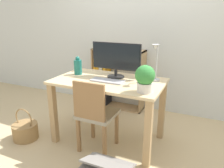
{
  "coord_description": "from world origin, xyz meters",
  "views": [
    {
      "loc": [
        1.04,
        -2.18,
        1.51
      ],
      "look_at": [
        0.0,
        0.1,
        0.7
      ],
      "focal_mm": 35.0,
      "sensor_mm": 36.0,
      "label": 1
    }
  ],
  "objects_px": {
    "bookshelf": "(109,80)",
    "monitor": "(116,58)",
    "vase": "(78,66)",
    "chair": "(95,113)",
    "basket": "(25,130)",
    "desk_lamp": "(156,59)",
    "keyboard": "(107,81)",
    "potted_plant": "(145,78)"
  },
  "relations": [
    {
      "from": "chair",
      "to": "basket",
      "type": "bearing_deg",
      "value": -168.83
    },
    {
      "from": "desk_lamp",
      "to": "chair",
      "type": "relative_size",
      "value": 0.5
    },
    {
      "from": "basket",
      "to": "monitor",
      "type": "bearing_deg",
      "value": 29.67
    },
    {
      "from": "monitor",
      "to": "basket",
      "type": "xyz_separation_m",
      "value": [
        -0.99,
        -0.57,
        -0.9
      ]
    },
    {
      "from": "monitor",
      "to": "desk_lamp",
      "type": "height_order",
      "value": "desk_lamp"
    },
    {
      "from": "bookshelf",
      "to": "basket",
      "type": "height_order",
      "value": "bookshelf"
    },
    {
      "from": "basket",
      "to": "chair",
      "type": "bearing_deg",
      "value": 9.08
    },
    {
      "from": "keyboard",
      "to": "basket",
      "type": "bearing_deg",
      "value": -159.52
    },
    {
      "from": "keyboard",
      "to": "potted_plant",
      "type": "height_order",
      "value": "potted_plant"
    },
    {
      "from": "keyboard",
      "to": "vase",
      "type": "xyz_separation_m",
      "value": [
        -0.47,
        0.13,
        0.09
      ]
    },
    {
      "from": "desk_lamp",
      "to": "bookshelf",
      "type": "height_order",
      "value": "desk_lamp"
    },
    {
      "from": "bookshelf",
      "to": "basket",
      "type": "distance_m",
      "value": 1.53
    },
    {
      "from": "desk_lamp",
      "to": "basket",
      "type": "bearing_deg",
      "value": -158.81
    },
    {
      "from": "potted_plant",
      "to": "chair",
      "type": "bearing_deg",
      "value": -174.5
    },
    {
      "from": "monitor",
      "to": "bookshelf",
      "type": "bearing_deg",
      "value": 120.25
    },
    {
      "from": "monitor",
      "to": "vase",
      "type": "xyz_separation_m",
      "value": [
        -0.49,
        -0.07,
        -0.13
      ]
    },
    {
      "from": "potted_plant",
      "to": "basket",
      "type": "relative_size",
      "value": 0.66
    },
    {
      "from": "keyboard",
      "to": "desk_lamp",
      "type": "distance_m",
      "value": 0.58
    },
    {
      "from": "potted_plant",
      "to": "bookshelf",
      "type": "bearing_deg",
      "value": 128.28
    },
    {
      "from": "vase",
      "to": "potted_plant",
      "type": "height_order",
      "value": "potted_plant"
    },
    {
      "from": "potted_plant",
      "to": "basket",
      "type": "height_order",
      "value": "potted_plant"
    },
    {
      "from": "basket",
      "to": "bookshelf",
      "type": "bearing_deg",
      "value": 70.42
    },
    {
      "from": "potted_plant",
      "to": "basket",
      "type": "xyz_separation_m",
      "value": [
        -1.46,
        -0.2,
        -0.81
      ]
    },
    {
      "from": "bookshelf",
      "to": "monitor",
      "type": "bearing_deg",
      "value": -59.75
    },
    {
      "from": "bookshelf",
      "to": "chair",
      "type": "bearing_deg",
      "value": -71.3
    },
    {
      "from": "vase",
      "to": "bookshelf",
      "type": "bearing_deg",
      "value": 90.27
    },
    {
      "from": "monitor",
      "to": "potted_plant",
      "type": "relative_size",
      "value": 2.26
    },
    {
      "from": "desk_lamp",
      "to": "basket",
      "type": "height_order",
      "value": "desk_lamp"
    },
    {
      "from": "keyboard",
      "to": "chair",
      "type": "xyz_separation_m",
      "value": [
        -0.05,
        -0.22,
        -0.32
      ]
    },
    {
      "from": "vase",
      "to": "desk_lamp",
      "type": "relative_size",
      "value": 0.54
    },
    {
      "from": "vase",
      "to": "basket",
      "type": "relative_size",
      "value": 0.56
    },
    {
      "from": "vase",
      "to": "potted_plant",
      "type": "distance_m",
      "value": 1.0
    },
    {
      "from": "vase",
      "to": "desk_lamp",
      "type": "height_order",
      "value": "desk_lamp"
    },
    {
      "from": "monitor",
      "to": "chair",
      "type": "xyz_separation_m",
      "value": [
        -0.07,
        -0.42,
        -0.54
      ]
    },
    {
      "from": "monitor",
      "to": "vase",
      "type": "bearing_deg",
      "value": -171.28
    },
    {
      "from": "keyboard",
      "to": "vase",
      "type": "distance_m",
      "value": 0.5
    },
    {
      "from": "basket",
      "to": "desk_lamp",
      "type": "bearing_deg",
      "value": 21.19
    },
    {
      "from": "chair",
      "to": "keyboard",
      "type": "bearing_deg",
      "value": 79.53
    },
    {
      "from": "monitor",
      "to": "bookshelf",
      "type": "relative_size",
      "value": 0.62
    },
    {
      "from": "monitor",
      "to": "bookshelf",
      "type": "height_order",
      "value": "monitor"
    },
    {
      "from": "vase",
      "to": "chair",
      "type": "relative_size",
      "value": 0.27
    },
    {
      "from": "vase",
      "to": "chair",
      "type": "height_order",
      "value": "vase"
    }
  ]
}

